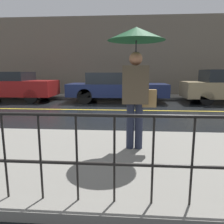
# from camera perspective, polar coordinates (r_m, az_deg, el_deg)

# --- Properties ---
(ground_plane) EXTENTS (80.00, 80.00, 0.00)m
(ground_plane) POSITION_cam_1_polar(r_m,az_deg,el_deg) (8.58, -4.43, 0.57)
(ground_plane) COLOR black
(sidewalk_near) EXTENTS (28.00, 3.07, 0.12)m
(sidewalk_near) POSITION_cam_1_polar(r_m,az_deg,el_deg) (3.88, -15.82, -11.21)
(sidewalk_near) COLOR gray
(sidewalk_near) RESTS_ON ground_plane
(sidewalk_far) EXTENTS (28.00, 1.73, 0.12)m
(sidewalk_far) POSITION_cam_1_polar(r_m,az_deg,el_deg) (12.80, -1.52, 4.11)
(sidewalk_far) COLOR gray
(sidewalk_far) RESTS_ON ground_plane
(lane_marking) EXTENTS (25.20, 0.12, 0.01)m
(lane_marking) POSITION_cam_1_polar(r_m,az_deg,el_deg) (8.58, -4.43, 0.59)
(lane_marking) COLOR gold
(lane_marking) RESTS_ON ground_plane
(building_storefront) EXTENTS (28.00, 0.30, 4.73)m
(building_storefront) POSITION_cam_1_polar(r_m,az_deg,el_deg) (13.77, -1.13, 14.16)
(building_storefront) COLOR #706656
(building_storefront) RESTS_ON ground_plane
(railing_foreground) EXTENTS (12.00, 0.04, 0.94)m
(railing_foreground) POSITION_cam_1_polar(r_m,az_deg,el_deg) (2.57, -26.43, -7.60)
(railing_foreground) COLOR black
(railing_foreground) RESTS_ON sidewalk_near
(pedestrian) EXTENTS (0.95, 0.95, 2.07)m
(pedestrian) POSITION_cam_1_polar(r_m,az_deg,el_deg) (3.77, 6.34, 13.96)
(pedestrian) COLOR #23283D
(pedestrian) RESTS_ON sidewalk_near
(car_red) EXTENTS (4.54, 1.83, 1.47)m
(car_red) POSITION_cam_1_polar(r_m,az_deg,el_deg) (12.36, -25.10, 6.20)
(car_red) COLOR maroon
(car_red) RESTS_ON ground_plane
(car_navy) EXTENTS (4.78, 1.90, 1.43)m
(car_navy) POSITION_cam_1_polar(r_m,az_deg,el_deg) (10.80, 1.20, 6.61)
(car_navy) COLOR #19234C
(car_navy) RESTS_ON ground_plane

